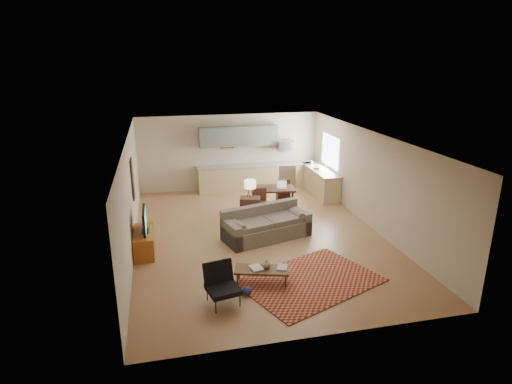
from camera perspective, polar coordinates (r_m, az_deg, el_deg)
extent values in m
plane|color=#946842|center=(11.69, 0.33, -5.82)|extent=(9.00, 9.00, 0.00)
plane|color=white|center=(10.89, 0.36, 7.31)|extent=(9.00, 9.00, 0.00)
plane|color=#BAAB91|center=(15.49, -3.51, 5.33)|extent=(6.50, 0.00, 6.50)
plane|color=#BAAB91|center=(7.23, 8.72, -9.85)|extent=(6.50, 0.00, 6.50)
plane|color=#BAAB91|center=(10.97, -16.42, -0.64)|extent=(0.00, 9.00, 9.00)
plane|color=#BAAB91|center=(12.35, 15.19, 1.50)|extent=(0.00, 9.00, 9.00)
cube|color=#A5A8AD|center=(15.85, 3.90, 2.26)|extent=(0.62, 0.62, 0.90)
cube|color=#A5A8AD|center=(15.61, 3.96, 6.17)|extent=(0.62, 0.40, 0.35)
cube|color=slate|center=(15.26, -2.33, 7.46)|extent=(2.80, 0.34, 0.70)
cube|color=white|center=(14.92, 9.85, 5.41)|extent=(0.02, 1.40, 1.05)
cube|color=maroon|center=(9.54, 7.21, -11.65)|extent=(3.39, 2.92, 0.02)
imported|color=maroon|center=(9.20, -0.67, -10.22)|extent=(0.36, 0.41, 0.03)
imported|color=navy|center=(9.30, 2.84, -9.93)|extent=(0.42, 0.45, 0.02)
imported|color=black|center=(9.23, 1.40, -9.58)|extent=(0.21, 0.21, 0.18)
imported|color=beige|center=(15.49, 7.44, 3.95)|extent=(0.11, 0.11, 0.19)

